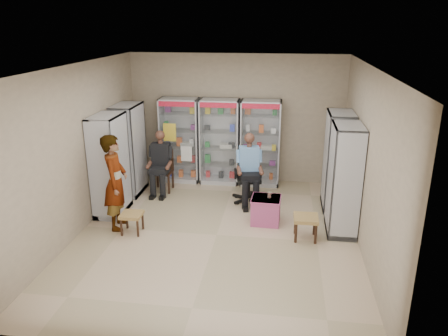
# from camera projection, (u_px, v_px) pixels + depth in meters

# --- Properties ---
(floor) EXTENTS (6.00, 6.00, 0.00)m
(floor) POSITION_uv_depth(u_px,v_px,m) (217.00, 235.00, 7.93)
(floor) COLOR tan
(floor) RESTS_ON ground
(room_shell) EXTENTS (5.02, 6.02, 3.01)m
(room_shell) POSITION_uv_depth(u_px,v_px,m) (216.00, 129.00, 7.30)
(room_shell) COLOR tan
(room_shell) RESTS_ON ground
(cabinet_back_left) EXTENTS (0.90, 0.50, 2.00)m
(cabinet_back_left) POSITION_uv_depth(u_px,v_px,m) (180.00, 140.00, 10.34)
(cabinet_back_left) COLOR #A5A8AC
(cabinet_back_left) RESTS_ON floor
(cabinet_back_mid) EXTENTS (0.90, 0.50, 2.00)m
(cabinet_back_mid) POSITION_uv_depth(u_px,v_px,m) (220.00, 142.00, 10.22)
(cabinet_back_mid) COLOR silver
(cabinet_back_mid) RESTS_ON floor
(cabinet_back_right) EXTENTS (0.90, 0.50, 2.00)m
(cabinet_back_right) POSITION_uv_depth(u_px,v_px,m) (260.00, 143.00, 10.09)
(cabinet_back_right) COLOR #A5A6AC
(cabinet_back_right) RESTS_ON floor
(cabinet_right_far) EXTENTS (0.90, 0.50, 2.00)m
(cabinet_right_far) POSITION_uv_depth(u_px,v_px,m) (338.00, 161.00, 8.82)
(cabinet_right_far) COLOR #9EA0A5
(cabinet_right_far) RESTS_ON floor
(cabinet_right_near) EXTENTS (0.90, 0.50, 2.00)m
(cabinet_right_near) POSITION_uv_depth(u_px,v_px,m) (344.00, 180.00, 7.79)
(cabinet_right_near) COLOR #A1A2A8
(cabinet_right_near) RESTS_ON floor
(cabinet_left_far) EXTENTS (0.90, 0.50, 2.00)m
(cabinet_left_far) POSITION_uv_depth(u_px,v_px,m) (129.00, 150.00, 9.59)
(cabinet_left_far) COLOR #B6B9BE
(cabinet_left_far) RESTS_ON floor
(cabinet_left_near) EXTENTS (0.90, 0.50, 2.00)m
(cabinet_left_near) POSITION_uv_depth(u_px,v_px,m) (110.00, 165.00, 8.56)
(cabinet_left_near) COLOR silver
(cabinet_left_near) RESTS_ON floor
(wooden_chair) EXTENTS (0.42, 0.42, 0.94)m
(wooden_chair) POSITION_uv_depth(u_px,v_px,m) (163.00, 171.00, 9.86)
(wooden_chair) COLOR black
(wooden_chair) RESTS_ON floor
(seated_customer) EXTENTS (0.44, 0.60, 1.34)m
(seated_customer) POSITION_uv_depth(u_px,v_px,m) (162.00, 163.00, 9.75)
(seated_customer) COLOR black
(seated_customer) RESTS_ON floor
(office_chair) EXTENTS (0.72, 0.72, 1.12)m
(office_chair) POSITION_uv_depth(u_px,v_px,m) (249.00, 176.00, 9.26)
(office_chair) COLOR black
(office_chair) RESTS_ON floor
(seated_shopkeeper) EXTENTS (0.59, 0.73, 1.42)m
(seated_shopkeeper) POSITION_uv_depth(u_px,v_px,m) (249.00, 170.00, 9.17)
(seated_shopkeeper) COLOR #6291C2
(seated_shopkeeper) RESTS_ON floor
(pink_trunk) EXTENTS (0.55, 0.53, 0.51)m
(pink_trunk) POSITION_uv_depth(u_px,v_px,m) (266.00, 210.00, 8.35)
(pink_trunk) COLOR #B54899
(pink_trunk) RESTS_ON floor
(tea_glass) EXTENTS (0.07, 0.07, 0.10)m
(tea_glass) POSITION_uv_depth(u_px,v_px,m) (269.00, 195.00, 8.27)
(tea_glass) COLOR #572707
(tea_glass) RESTS_ON pink_trunk
(woven_stool_a) EXTENTS (0.43, 0.43, 0.43)m
(woven_stool_a) POSITION_uv_depth(u_px,v_px,m) (305.00, 228.00, 7.74)
(woven_stool_a) COLOR #9F7E43
(woven_stool_a) RESTS_ON floor
(woven_stool_b) EXTENTS (0.39, 0.39, 0.38)m
(woven_stool_b) POSITION_uv_depth(u_px,v_px,m) (132.00, 223.00, 7.97)
(woven_stool_b) COLOR tan
(woven_stool_b) RESTS_ON floor
(standing_man) EXTENTS (0.53, 0.71, 1.79)m
(standing_man) POSITION_uv_depth(u_px,v_px,m) (115.00, 182.00, 7.96)
(standing_man) COLOR gray
(standing_man) RESTS_ON floor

